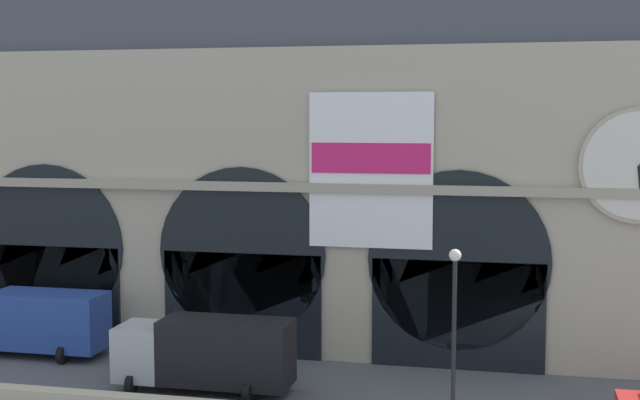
# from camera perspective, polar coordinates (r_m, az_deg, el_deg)

# --- Properties ---
(ground_plane) EXTENTS (200.00, 200.00, 0.00)m
(ground_plane) POSITION_cam_1_polar(r_m,az_deg,el_deg) (38.47, -7.41, -12.05)
(ground_plane) COLOR #54565B
(station_building) EXTENTS (43.27, 4.96, 17.91)m
(station_building) POSITION_cam_1_polar(r_m,az_deg,el_deg) (43.63, -4.23, 1.73)
(station_building) COLOR #B2A891
(station_building) RESTS_ON ground
(box_truck_midwest) EXTENTS (7.50, 2.91, 3.12)m
(box_truck_midwest) POSITION_cam_1_polar(r_m,az_deg,el_deg) (44.70, -18.38, -7.53)
(box_truck_midwest) COLOR red
(box_truck_midwest) RESTS_ON ground
(box_truck_center) EXTENTS (7.50, 2.91, 3.12)m
(box_truck_center) POSITION_cam_1_polar(r_m,az_deg,el_deg) (37.34, -7.48, -9.88)
(box_truck_center) COLOR #ADB2B7
(box_truck_center) RESTS_ON ground
(street_lamp_quayside) EXTENTS (0.44, 0.44, 6.90)m
(street_lamp_quayside) POSITION_cam_1_polar(r_m,az_deg,el_deg) (31.68, 8.80, -7.65)
(street_lamp_quayside) COLOR black
(street_lamp_quayside) RESTS_ON ground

